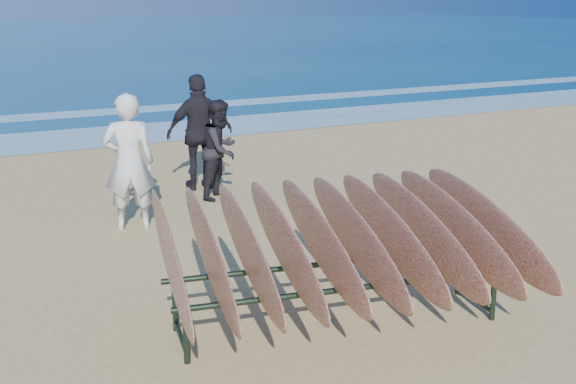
% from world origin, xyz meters
% --- Properties ---
extents(ground, '(120.00, 120.00, 0.00)m').
position_xyz_m(ground, '(0.00, 0.00, 0.00)').
color(ground, tan).
rests_on(ground, ground).
extents(foam_near, '(160.00, 160.00, 0.00)m').
position_xyz_m(foam_near, '(0.00, 10.00, 0.01)').
color(foam_near, white).
rests_on(foam_near, ground).
extents(foam_far, '(160.00, 160.00, 0.00)m').
position_xyz_m(foam_far, '(0.00, 13.50, 0.01)').
color(foam_far, white).
rests_on(foam_far, ground).
extents(surfboard_rack, '(3.56, 3.06, 1.35)m').
position_xyz_m(surfboard_rack, '(-0.19, -0.60, 0.85)').
color(surfboard_rack, black).
rests_on(surfboard_rack, ground).
extents(person_white, '(0.76, 0.60, 1.83)m').
position_xyz_m(person_white, '(-1.12, 3.21, 0.91)').
color(person_white, silver).
rests_on(person_white, ground).
extents(person_dark_a, '(0.94, 0.91, 1.53)m').
position_xyz_m(person_dark_a, '(0.53, 4.10, 0.76)').
color(person_dark_a, black).
rests_on(person_dark_a, ground).
extents(person_dark_b, '(1.10, 0.49, 1.85)m').
position_xyz_m(person_dark_b, '(0.44, 4.76, 0.93)').
color(person_dark_b, black).
rests_on(person_dark_b, ground).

